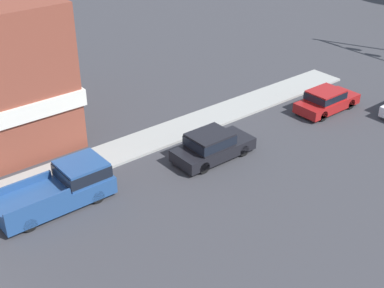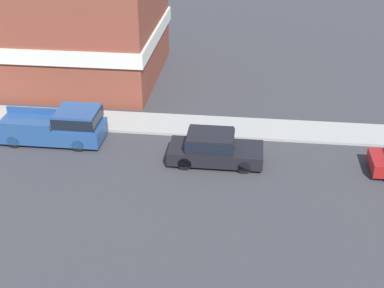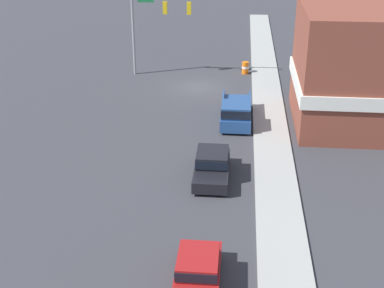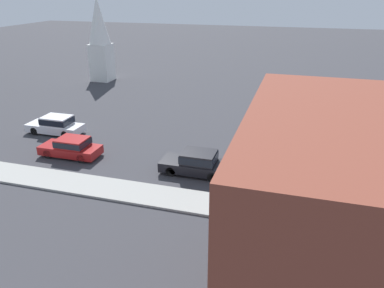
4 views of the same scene
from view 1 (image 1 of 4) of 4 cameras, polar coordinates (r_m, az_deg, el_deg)
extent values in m
cylinder|color=black|center=(30.32, 3.24, 0.60)|extent=(0.22, 0.66, 0.66)
cylinder|color=black|center=(29.23, 5.50, -0.67)|extent=(0.22, 0.66, 0.66)
cylinder|color=black|center=(28.72, -0.97, -1.10)|extent=(0.22, 0.66, 0.66)
cylinder|color=black|center=(27.57, 1.25, -2.51)|extent=(0.22, 0.66, 0.66)
cube|color=black|center=(28.84, 2.30, -0.57)|extent=(1.95, 4.57, 0.66)
cube|color=black|center=(28.35, 1.91, 0.46)|extent=(1.79, 2.19, 0.72)
cube|color=black|center=(28.35, 1.91, 0.46)|extent=(1.81, 2.28, 0.50)
cylinder|color=black|center=(36.72, 14.52, 4.99)|extent=(0.22, 0.66, 0.66)
cylinder|color=black|center=(35.88, 16.54, 4.12)|extent=(0.22, 0.66, 0.66)
cylinder|color=black|center=(34.71, 11.72, 3.89)|extent=(0.22, 0.66, 0.66)
cylinder|color=black|center=(33.82, 13.79, 2.94)|extent=(0.22, 0.66, 0.66)
cube|color=maroon|center=(35.20, 14.20, 4.25)|extent=(1.84, 4.43, 0.63)
cube|color=maroon|center=(34.75, 14.06, 5.08)|extent=(1.69, 2.13, 0.62)
cube|color=black|center=(34.75, 14.06, 5.08)|extent=(1.71, 2.21, 0.44)
cylinder|color=black|center=(27.18, -12.02, -3.75)|extent=(0.22, 0.66, 0.66)
cylinder|color=black|center=(25.77, -10.05, -5.54)|extent=(0.22, 0.66, 0.66)
cylinder|color=black|center=(26.17, -18.61, -6.19)|extent=(0.22, 0.66, 0.66)
cylinder|color=black|center=(24.71, -16.95, -8.22)|extent=(0.22, 0.66, 0.66)
cube|color=navy|center=(25.75, -14.43, -5.38)|extent=(2.09, 5.50, 0.85)
cube|color=navy|center=(25.80, -11.68, -2.72)|extent=(1.99, 2.09, 0.82)
cube|color=black|center=(25.80, -11.68, -2.72)|extent=(2.01, 2.17, 0.57)
cube|color=navy|center=(25.87, -17.92, -4.17)|extent=(0.12, 3.11, 0.35)
cube|color=navy|center=(24.30, -16.10, -6.22)|extent=(0.12, 3.11, 0.35)
camera|label=2|loc=(18.51, 64.11, 8.94)|focal=50.00mm
camera|label=3|loc=(48.11, 29.67, 26.01)|focal=50.00mm
camera|label=4|loc=(41.81, -26.36, 22.10)|focal=35.00mm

